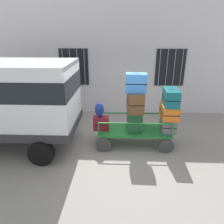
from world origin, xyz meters
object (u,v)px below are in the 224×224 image
Objects in this scene: suitcase_midleft_bottom at (134,121)px; suitcase_midleft_top at (136,83)px; suitcase_center_top at (171,97)px; luggage_cart at (134,133)px; backpack at (99,110)px; van at (2,97)px; suitcase_midleft_middle at (135,102)px; suitcase_center_middle at (169,111)px; suitcase_left_bottom at (101,123)px; suitcase_center_bottom at (168,125)px.

suitcase_midleft_bottom is 1.03× the size of suitcase_midleft_top.
suitcase_center_top is at bearing -1.10° from suitcase_midleft_top.
backpack is (-1.08, 0.00, 0.78)m from luggage_cart.
van is 4.95m from suitcase_center_top.
suitcase_midleft_bottom is 0.62m from suitcase_midleft_middle.
suitcase_center_middle is at bearing 90.00° from suitcase_center_top.
suitcase_center_top is (1.03, -0.02, -0.41)m from suitcase_midleft_top.
suitcase_midleft_middle is (1.03, 0.02, 0.71)m from suitcase_left_bottom.
van is 5.03m from suitcase_center_bottom.
suitcase_center_top reaches higher than suitcase_center_middle.
suitcase_midleft_bottom is 1.04m from suitcase_center_bottom.
van is 5.98× the size of suitcase_midleft_middle.
van is 3.94m from suitcase_midleft_top.
suitcase_midleft_top reaches higher than suitcase_midleft_middle.
suitcase_center_middle is 2.11m from backpack.
suitcase_left_bottom reaches higher than suitcase_center_bottom.
luggage_cart is 3.76× the size of suitcase_midleft_top.
luggage_cart is 5.26× the size of backpack.
suitcase_center_bottom is (1.03, -0.01, -0.10)m from suitcase_midleft_bottom.
suitcase_center_middle is (1.03, 0.01, 0.33)m from suitcase_midleft_bottom.
suitcase_midleft_top is (0.00, -0.01, 0.58)m from suitcase_midleft_middle.
van is 5.54× the size of suitcase_center_top.
van is 4.00m from suitcase_midleft_bottom.
backpack is at bearing 4.09° from van.
suitcase_left_bottom is (2.89, 0.19, -0.89)m from van.
suitcase_left_bottom is 1.65m from suitcase_midleft_top.
suitcase_center_middle is at bearing 0.44° from suitcase_midleft_bottom.
van is at bearing -177.93° from suitcase_center_top.
suitcase_center_top is at bearing -0.25° from suitcase_left_bottom.
suitcase_center_middle reaches higher than suitcase_left_bottom.
suitcase_center_top reaches higher than backpack.
suitcase_midleft_top is 1.11m from suitcase_center_top.
suitcase_midleft_bottom is 0.84× the size of suitcase_center_middle.
suitcase_midleft_bottom reaches higher than suitcase_center_bottom.
suitcase_left_bottom is 2.06m from suitcase_center_bottom.
suitcase_left_bottom is at bearing -179.48° from suitcase_center_middle.
van is at bearing -176.96° from suitcase_midleft_middle.
suitcase_midleft_top is 1.07× the size of suitcase_center_bottom.
van reaches higher than suitcase_center_bottom.
suitcase_midleft_middle is 1.25× the size of suitcase_center_bottom.
van reaches higher than suitcase_center_middle.
van is at bearing -177.09° from suitcase_midleft_bottom.
suitcase_midleft_middle is 1.05m from suitcase_center_top.
backpack is at bearing 179.79° from suitcase_midleft_top.
suitcase_midleft_top is at bearing -90.00° from suitcase_midleft_middle.
backpack reaches higher than suitcase_center_bottom.
suitcase_midleft_top is at bearing -179.57° from suitcase_center_middle.
suitcase_midleft_middle is (3.92, 0.21, -0.18)m from van.
suitcase_center_top is (-0.00, -0.01, 0.88)m from suitcase_center_bottom.
suitcase_center_middle reaches higher than luggage_cart.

